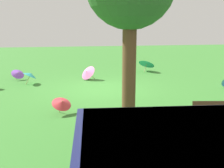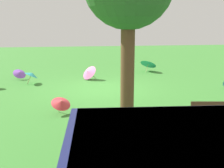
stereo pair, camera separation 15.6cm
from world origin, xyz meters
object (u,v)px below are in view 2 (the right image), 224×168
object	(u,v)px
parasol_red_1	(61,102)
parasol_teal_3	(32,74)
park_bench	(220,117)
parasol_purple_0	(20,73)
parasol_teal_0	(149,63)
parasol_pink_1	(88,72)

from	to	relation	value
parasol_red_1	parasol_teal_3	size ratio (longest dim) A/B	0.97
park_bench	parasol_purple_0	bearing A→B (deg)	-49.55
parasol_red_1	parasol_purple_0	size ratio (longest dim) A/B	0.96
park_bench	parasol_teal_0	size ratio (longest dim) A/B	1.34
parasol_teal_3	parasol_pink_1	xyz separation A→B (m)	(-2.63, -0.54, -0.07)
parasol_red_1	parasol_purple_0	distance (m)	5.85
parasol_red_1	parasol_pink_1	size ratio (longest dim) A/B	0.81
parasol_red_1	parasol_purple_0	world-z (taller)	parasol_red_1
parasol_teal_0	parasol_teal_3	bearing A→B (deg)	20.46
parasol_teal_3	parasol_pink_1	world-z (taller)	parasol_pink_1
park_bench	parasol_red_1	world-z (taller)	park_bench
parasol_pink_1	parasol_red_1	bearing A→B (deg)	77.75
park_bench	parasol_teal_3	distance (m)	8.60
parasol_teal_0	parasol_purple_0	bearing A→B (deg)	10.82
park_bench	parasol_red_1	bearing A→B (deg)	-27.00
parasol_teal_3	park_bench	bearing A→B (deg)	130.98
park_bench	parasol_teal_3	world-z (taller)	park_bench
parasol_red_1	parasol_teal_0	bearing A→B (deg)	-124.33
parasol_red_1	parasol_pink_1	bearing A→B (deg)	-102.25
parasol_purple_0	parasol_pink_1	size ratio (longest dim) A/B	0.84
parasol_purple_0	parasol_teal_3	bearing A→B (deg)	126.74
parasol_purple_0	parasol_pink_1	bearing A→B (deg)	172.63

